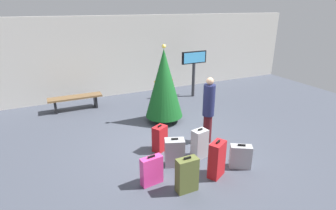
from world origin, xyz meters
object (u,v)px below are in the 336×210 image
object	(u,v)px
holiday_tree	(164,83)
suitcase_6	(187,175)
suitcase_2	(152,171)
suitcase_4	(175,152)
flight_info_kiosk	(194,65)
suitcase_0	(200,144)
suitcase_3	(240,157)
suitcase_1	(217,159)
traveller_0	(208,109)
waiting_bench	(75,99)
suitcase_5	(160,139)

from	to	relation	value
holiday_tree	suitcase_6	bearing A→B (deg)	-106.63
suitcase_2	suitcase_4	xyz separation A→B (m)	(0.72, 0.42, 0.02)
flight_info_kiosk	suitcase_6	xyz separation A→B (m)	(-3.02, -5.03, -0.92)
suitcase_2	suitcase_0	bearing A→B (deg)	18.44
holiday_tree	flight_info_kiosk	world-z (taller)	holiday_tree
suitcase_3	flight_info_kiosk	bearing A→B (deg)	72.19
suitcase_1	suitcase_3	xyz separation A→B (m)	(0.67, 0.05, -0.13)
suitcase_3	suitcase_4	distance (m)	1.47
traveller_0	waiting_bench	bearing A→B (deg)	126.18
waiting_bench	suitcase_6	xyz separation A→B (m)	(1.39, -5.45, -0.01)
suitcase_1	traveller_0	bearing A→B (deg)	64.77
suitcase_5	waiting_bench	bearing A→B (deg)	112.04
holiday_tree	suitcase_5	xyz separation A→B (m)	(-0.83, -1.61, -0.90)
suitcase_5	holiday_tree	bearing A→B (deg)	62.59
suitcase_1	suitcase_6	xyz separation A→B (m)	(-0.80, -0.17, -0.04)
flight_info_kiosk	suitcase_6	size ratio (longest dim) A/B	2.37
traveller_0	suitcase_6	distance (m)	2.21
waiting_bench	flight_info_kiosk	bearing A→B (deg)	-5.42
holiday_tree	suitcase_1	bearing A→B (deg)	-93.22
suitcase_1	suitcase_2	world-z (taller)	suitcase_1
flight_info_kiosk	suitcase_2	xyz separation A→B (m)	(-3.56, -4.54, -0.97)
flight_info_kiosk	suitcase_4	world-z (taller)	flight_info_kiosk
suitcase_6	suitcase_1	bearing A→B (deg)	11.79
suitcase_0	holiday_tree	bearing A→B (deg)	87.13
holiday_tree	flight_info_kiosk	xyz separation A→B (m)	(2.04, 1.77, 0.05)
flight_info_kiosk	holiday_tree	bearing A→B (deg)	-139.19
holiday_tree	suitcase_2	bearing A→B (deg)	-118.60
holiday_tree	suitcase_6	distance (m)	3.52
holiday_tree	suitcase_5	bearing A→B (deg)	-117.41
holiday_tree	suitcase_3	bearing A→B (deg)	-80.74
suitcase_4	suitcase_5	size ratio (longest dim) A/B	0.99
traveller_0	suitcase_4	size ratio (longest dim) A/B	2.59
traveller_0	flight_info_kiosk	bearing A→B (deg)	65.77
waiting_bench	suitcase_4	world-z (taller)	suitcase_4
suitcase_1	suitcase_3	bearing A→B (deg)	4.24
suitcase_2	suitcase_5	bearing A→B (deg)	59.80
waiting_bench	suitcase_5	distance (m)	4.09
suitcase_0	flight_info_kiosk	bearing A→B (deg)	62.07
suitcase_3	traveller_0	bearing A→B (deg)	90.77
suitcase_1	suitcase_6	size ratio (longest dim) A/B	1.11
suitcase_4	suitcase_6	size ratio (longest dim) A/B	0.90
waiting_bench	traveller_0	size ratio (longest dim) A/B	1.01
holiday_tree	suitcase_2	world-z (taller)	holiday_tree
suitcase_0	suitcase_2	bearing A→B (deg)	-161.56
suitcase_6	flight_info_kiosk	bearing A→B (deg)	59.03
waiting_bench	suitcase_3	world-z (taller)	suitcase_3
suitcase_0	suitcase_2	distance (m)	1.47
waiting_bench	suitcase_1	world-z (taller)	suitcase_1
suitcase_2	suitcase_3	size ratio (longest dim) A/B	1.13
holiday_tree	suitcase_5	size ratio (longest dim) A/B	3.46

